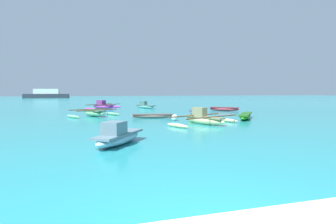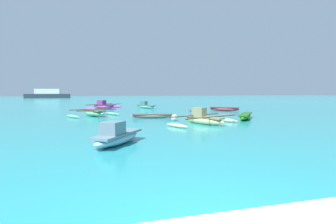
% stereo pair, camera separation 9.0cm
% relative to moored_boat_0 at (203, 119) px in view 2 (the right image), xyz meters
% --- Properties ---
extents(moored_boat_0, '(4.51, 3.19, 0.94)m').
position_rel_moored_boat_0_xyz_m(moored_boat_0, '(0.00, 0.00, 0.00)').
color(moored_boat_0, beige).
rests_on(moored_boat_0, ground_plane).
extents(moored_boat_1, '(3.96, 3.39, 0.54)m').
position_rel_moored_boat_0_xyz_m(moored_boat_1, '(-6.03, 6.66, -0.05)').
color(moored_boat_1, '#6EB984').
rests_on(moored_boat_1, ground_plane).
extents(moored_boat_2, '(4.13, 4.50, 0.91)m').
position_rel_moored_boat_0_xyz_m(moored_boat_2, '(-5.06, 16.08, -0.00)').
color(moored_boat_2, '#B23EB7').
rests_on(moored_boat_2, ground_plane).
extents(moored_boat_3, '(2.71, 3.24, 0.37)m').
position_rel_moored_boat_0_xyz_m(moored_boat_3, '(3.90, 1.94, -0.10)').
color(moored_boat_3, '#238D1A').
rests_on(moored_boat_3, ground_plane).
extents(moored_boat_4, '(3.06, 0.95, 0.30)m').
position_rel_moored_boat_0_xyz_m(moored_boat_4, '(-2.06, 4.16, -0.14)').
color(moored_boat_4, gray).
rests_on(moored_boat_4, ground_plane).
extents(moored_boat_5, '(1.86, 3.55, 0.79)m').
position_rel_moored_boat_0_xyz_m(moored_boat_5, '(-0.52, 15.29, -0.03)').
color(moored_boat_5, '#5DA69A').
rests_on(moored_boat_5, ground_plane).
extents(moored_boat_6, '(2.63, 2.34, 0.37)m').
position_rel_moored_boat_0_xyz_m(moored_boat_6, '(6.04, 9.12, -0.10)').
color(moored_boat_6, '#A03641').
rests_on(moored_boat_6, ground_plane).
extents(moored_boat_7, '(2.22, 3.07, 0.35)m').
position_rel_moored_boat_0_xyz_m(moored_boat_7, '(2.33, 7.19, -0.11)').
color(moored_boat_7, gray).
rests_on(moored_boat_7, ground_plane).
extents(moored_boat_8, '(2.11, 2.64, 0.82)m').
position_rel_moored_boat_0_xyz_m(moored_boat_8, '(-5.13, -4.51, -0.02)').
color(moored_boat_8, '#8BBFD5').
rests_on(moored_boat_8, ground_plane).
extents(mooring_buoy_0, '(0.41, 0.41, 0.41)m').
position_rel_moored_boat_0_xyz_m(mooring_buoy_0, '(-1.08, 2.04, -0.10)').
color(mooring_buoy_0, white).
rests_on(mooring_buoy_0, ground_plane).
extents(mooring_buoy_1, '(0.38, 0.38, 0.38)m').
position_rel_moored_boat_0_xyz_m(mooring_buoy_1, '(-0.05, 1.80, -0.12)').
color(mooring_buoy_1, yellow).
rests_on(mooring_buoy_1, ground_plane).
extents(distant_ferry, '(12.58, 2.77, 2.77)m').
position_rel_moored_boat_0_xyz_m(distant_ferry, '(-20.08, 72.14, 0.82)').
color(distant_ferry, '#2D333D').
rests_on(distant_ferry, ground_plane).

